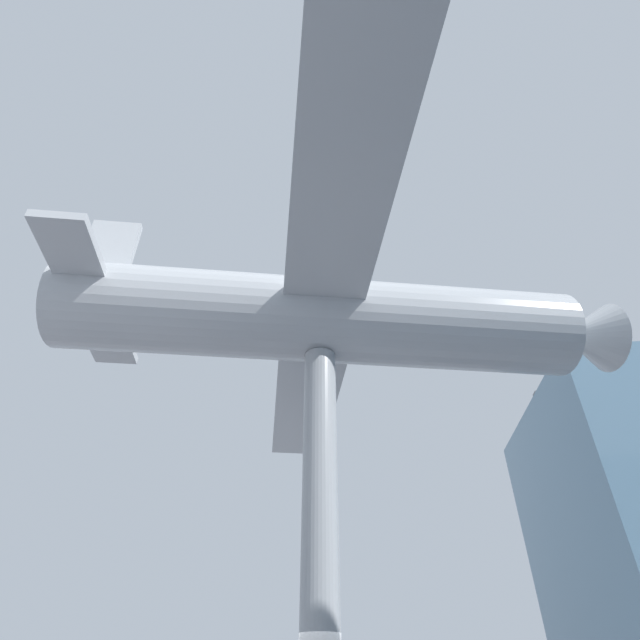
% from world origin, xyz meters
% --- Properties ---
extents(support_pylon_central, '(0.63, 0.63, 7.38)m').
position_xyz_m(support_pylon_central, '(0.00, 0.00, 3.69)').
color(support_pylon_central, '#999EA3').
rests_on(support_pylon_central, ground_plane).
extents(suspended_airplane, '(15.00, 12.64, 3.41)m').
position_xyz_m(suspended_airplane, '(-0.05, 0.24, 8.32)').
color(suspended_airplane, '#B2B7BC').
rests_on(suspended_airplane, support_pylon_central).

